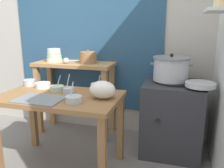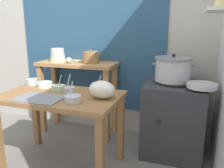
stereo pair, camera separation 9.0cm
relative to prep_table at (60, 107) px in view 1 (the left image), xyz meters
name	(u,v)px [view 1 (the left image)]	position (x,y,z in m)	size (l,w,h in m)	color
wall_back	(106,28)	(0.13, 1.00, 0.69)	(4.40, 0.12, 2.60)	#B2ADA3
prep_table	(60,107)	(0.00, 0.00, 0.00)	(1.10, 0.66, 0.72)	olive
back_shelf_table	(75,80)	(-0.19, 0.73, 0.07)	(0.96, 0.40, 0.90)	#B27F4C
stove_block	(172,117)	(0.98, 0.60, -0.23)	(0.60, 0.61, 0.78)	#2D2D33
steamer_pot	(171,69)	(0.94, 0.62, 0.29)	(0.42, 0.38, 0.28)	#B7BABF
clay_pot	(88,58)	(-0.01, 0.73, 0.36)	(0.20, 0.20, 0.16)	olive
bowl_stack_enamel	(54,56)	(-0.45, 0.72, 0.36)	(0.19, 0.19, 0.16)	beige
ladle	(67,61)	(-0.24, 0.63, 0.33)	(0.24, 0.12, 0.07)	#B7BABF
serving_tray	(39,99)	(-0.10, -0.17, 0.12)	(0.40, 0.28, 0.01)	slate
plastic_bag	(102,90)	(0.40, 0.02, 0.19)	(0.23, 0.18, 0.16)	silver
wide_pan	(200,85)	(1.22, 0.43, 0.19)	(0.28, 0.28, 0.04)	#B7BABF
prep_bowl_0	(43,85)	(-0.29, 0.19, 0.14)	(0.15, 0.15, 0.05)	silver
prep_bowl_1	(74,99)	(0.21, -0.16, 0.14)	(0.14, 0.14, 0.17)	#B7BABF
prep_bowl_2	(57,88)	(-0.09, 0.13, 0.14)	(0.13, 0.13, 0.15)	#B7D1AD
prep_bowl_3	(69,90)	(0.06, 0.06, 0.14)	(0.10, 0.10, 0.18)	#B7BABF
prep_bowl_4	(97,87)	(0.28, 0.24, 0.15)	(0.13, 0.13, 0.15)	#B7BABF
prep_bowl_5	(29,82)	(-0.47, 0.22, 0.15)	(0.12, 0.12, 0.06)	#B7BABF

